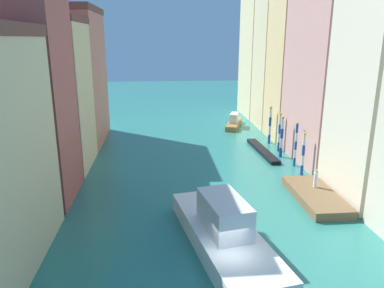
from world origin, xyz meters
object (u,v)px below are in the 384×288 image
(mooring_pole_4, at_px, (270,124))
(vaporetto_white, at_px, (224,232))
(person_on_dock, at_px, (316,179))
(gondola_black, at_px, (262,151))
(waterfront_dock, at_px, (316,196))
(mooring_pole_0, at_px, (303,153))
(mooring_pole_2, at_px, (282,136))
(motorboat_0, at_px, (234,122))
(mooring_pole_3, at_px, (280,132))
(mooring_pole_1, at_px, (296,144))

(mooring_pole_4, height_order, vaporetto_white, mooring_pole_4)
(person_on_dock, height_order, gondola_black, person_on_dock)
(waterfront_dock, bearing_deg, person_on_dock, 71.04)
(waterfront_dock, relative_size, person_on_dock, 4.91)
(waterfront_dock, distance_m, vaporetto_white, 11.24)
(waterfront_dock, distance_m, mooring_pole_0, 6.32)
(mooring_pole_0, bearing_deg, mooring_pole_4, 89.36)
(waterfront_dock, distance_m, gondola_black, 13.83)
(mooring_pole_2, bearing_deg, gondola_black, 129.69)
(vaporetto_white, relative_size, motorboat_0, 1.78)
(person_on_dock, distance_m, gondola_black, 12.86)
(mooring_pole_3, bearing_deg, mooring_pole_4, 92.41)
(mooring_pole_0, distance_m, gondola_black, 8.36)
(mooring_pole_2, bearing_deg, motorboat_0, 98.70)
(waterfront_dock, distance_m, mooring_pole_4, 17.87)
(gondola_black, bearing_deg, vaporetto_white, -112.07)
(waterfront_dock, relative_size, mooring_pole_1, 1.62)
(mooring_pole_4, bearing_deg, person_on_dock, -92.87)
(mooring_pole_1, distance_m, mooring_pole_2, 3.25)
(mooring_pole_0, distance_m, mooring_pole_3, 8.30)
(person_on_dock, distance_m, mooring_pole_0, 4.98)
(gondola_black, bearing_deg, mooring_pole_0, -76.89)
(mooring_pole_3, relative_size, mooring_pole_4, 0.96)
(person_on_dock, bearing_deg, motorboat_0, 94.13)
(waterfront_dock, height_order, vaporetto_white, vaporetto_white)
(mooring_pole_1, bearing_deg, mooring_pole_3, 89.53)
(vaporetto_white, height_order, gondola_black, vaporetto_white)
(waterfront_dock, bearing_deg, mooring_pole_3, 84.60)
(waterfront_dock, relative_size, mooring_pole_0, 1.76)
(gondola_black, height_order, motorboat_0, motorboat_0)
(mooring_pole_1, bearing_deg, mooring_pole_0, -94.87)
(person_on_dock, xyz_separation_m, motorboat_0, (-1.90, 26.30, -0.76))
(mooring_pole_0, bearing_deg, person_on_dock, -98.21)
(waterfront_dock, bearing_deg, gondola_black, 93.19)
(waterfront_dock, height_order, motorboat_0, motorboat_0)
(mooring_pole_3, height_order, vaporetto_white, mooring_pole_3)
(mooring_pole_0, height_order, mooring_pole_4, mooring_pole_4)
(vaporetto_white, relative_size, gondola_black, 1.37)
(mooring_pole_1, bearing_deg, mooring_pole_4, 90.64)
(mooring_pole_3, bearing_deg, motorboat_0, 102.35)
(mooring_pole_0, bearing_deg, motorboat_0, 96.92)
(waterfront_dock, distance_m, mooring_pole_2, 12.09)
(waterfront_dock, relative_size, vaporetto_white, 0.60)
(person_on_dock, xyz_separation_m, gondola_black, (-1.13, 12.75, -1.25))
(waterfront_dock, xyz_separation_m, mooring_pole_1, (1.30, 8.66, 2.11))
(waterfront_dock, xyz_separation_m, mooring_pole_3, (1.34, 14.21, 2.06))
(person_on_dock, xyz_separation_m, vaporetto_white, (-9.42, -7.68, -0.35))
(person_on_dock, relative_size, motorboat_0, 0.22)
(mooring_pole_0, distance_m, mooring_pole_4, 11.78)
(mooring_pole_2, bearing_deg, vaporetto_white, -118.14)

